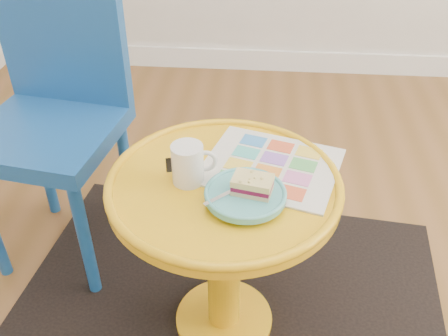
# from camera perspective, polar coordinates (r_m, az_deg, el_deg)

# --- Properties ---
(room_walls) EXTENTS (4.00, 4.00, 4.00)m
(room_walls) POSITION_cam_1_polar(r_m,az_deg,el_deg) (2.17, -10.86, 1.80)
(room_walls) COLOR silver
(room_walls) RESTS_ON ground
(rug) EXTENTS (1.42, 1.24, 0.01)m
(rug) POSITION_cam_1_polar(r_m,az_deg,el_deg) (1.57, -0.00, -17.02)
(rug) COLOR black
(rug) RESTS_ON ground
(side_table) EXTENTS (0.56, 0.56, 0.53)m
(side_table) POSITION_cam_1_polar(r_m,az_deg,el_deg) (1.29, 0.00, -6.85)
(side_table) COLOR #E9AA13
(side_table) RESTS_ON ground
(chair) EXTENTS (0.46, 0.46, 0.91)m
(chair) POSITION_cam_1_polar(r_m,az_deg,el_deg) (1.60, -18.80, 6.79)
(chair) COLOR #164C93
(chair) RESTS_ON ground
(newspaper) EXTENTS (0.39, 0.35, 0.01)m
(newspaper) POSITION_cam_1_polar(r_m,az_deg,el_deg) (1.24, 5.37, 0.23)
(newspaper) COLOR silver
(newspaper) RESTS_ON side_table
(mug) EXTENTS (0.11, 0.08, 0.10)m
(mug) POSITION_cam_1_polar(r_m,az_deg,el_deg) (1.16, -4.08, 0.60)
(mug) COLOR silver
(mug) RESTS_ON side_table
(plate) EXTENTS (0.18, 0.18, 0.02)m
(plate) POSITION_cam_1_polar(r_m,az_deg,el_deg) (1.12, 2.45, -3.11)
(plate) COLOR #53AFB0
(plate) RESTS_ON newspaper
(cake_slice) EXTENTS (0.10, 0.08, 0.04)m
(cake_slice) POSITION_cam_1_polar(r_m,az_deg,el_deg) (1.11, 3.27, -1.90)
(cake_slice) COLOR #D3BC8C
(cake_slice) RESTS_ON plate
(fork) EXTENTS (0.12, 0.11, 0.00)m
(fork) POSITION_cam_1_polar(r_m,az_deg,el_deg) (1.12, 0.92, -2.68)
(fork) COLOR silver
(fork) RESTS_ON plate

